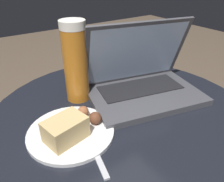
# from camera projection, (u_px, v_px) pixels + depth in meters

# --- Properties ---
(table) EXTENTS (0.73, 0.73, 0.53)m
(table) POSITION_uv_depth(u_px,v_px,m) (122.00, 153.00, 0.68)
(table) COLOR black
(table) RESTS_ON ground_plane
(laptop) EXTENTS (0.37, 0.29, 0.22)m
(laptop) POSITION_uv_depth(u_px,v_px,m) (142.00, 81.00, 0.66)
(laptop) COLOR #47474C
(laptop) RESTS_ON table
(beer_glass) EXTENTS (0.07, 0.07, 0.23)m
(beer_glass) POSITION_uv_depth(u_px,v_px,m) (76.00, 62.00, 0.61)
(beer_glass) COLOR #C6701E
(beer_glass) RESTS_ON table
(snack_plate) EXTENTS (0.21, 0.21, 0.06)m
(snack_plate) POSITION_uv_depth(u_px,v_px,m) (70.00, 129.00, 0.51)
(snack_plate) COLOR white
(snack_plate) RESTS_ON table
(fork) EXTENTS (0.06, 0.18, 0.00)m
(fork) POSITION_uv_depth(u_px,v_px,m) (91.00, 143.00, 0.49)
(fork) COLOR silver
(fork) RESTS_ON table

